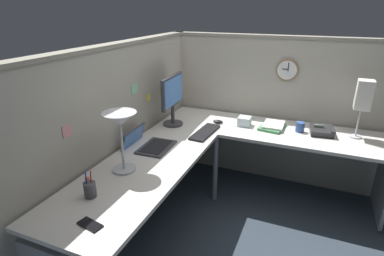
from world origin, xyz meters
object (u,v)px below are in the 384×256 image
object	(u,v)px
monitor	(173,97)
keyboard	(205,132)
laptop	(146,144)
computer_mouse	(218,122)
office_phone	(323,131)
cell_phone	(90,225)
coffee_mug	(300,127)
tissue_box	(244,121)
desk_lamp_dome	(120,124)
pen_cup	(90,189)
book_stack	(273,126)
desk_lamp_paper	(364,97)
wall_clock	(287,70)

from	to	relation	value
monitor	keyboard	size ratio (longest dim) A/B	1.16
laptop	computer_mouse	size ratio (longest dim) A/B	3.78
laptop	office_phone	size ratio (longest dim) A/B	1.73
computer_mouse	cell_phone	xyz separation A→B (m)	(-1.78, 0.16, -0.01)
coffee_mug	monitor	bearing A→B (deg)	103.61
keyboard	tissue_box	distance (m)	0.45
desk_lamp_dome	tissue_box	bearing A→B (deg)	-25.99
pen_cup	tissue_box	world-z (taller)	pen_cup
keyboard	pen_cup	size ratio (longest dim) A/B	2.39
pen_cup	book_stack	size ratio (longest dim) A/B	0.59
office_phone	desk_lamp_paper	world-z (taller)	desk_lamp_paper
computer_mouse	office_phone	size ratio (longest dim) A/B	0.46
cell_phone	wall_clock	world-z (taller)	wall_clock
pen_cup	coffee_mug	xyz separation A→B (m)	(1.64, -1.13, -0.00)
cell_phone	tissue_box	bearing A→B (deg)	-2.03
tissue_box	laptop	bearing A→B (deg)	140.90
laptop	desk_lamp_dome	size ratio (longest dim) A/B	0.88
computer_mouse	wall_clock	size ratio (longest dim) A/B	0.47
computer_mouse	book_stack	xyz separation A→B (m)	(0.08, -0.54, 0.00)
desk_lamp_paper	coffee_mug	distance (m)	0.59
cell_phone	computer_mouse	bearing A→B (deg)	5.96
monitor	desk_lamp_paper	bearing A→B (deg)	-78.25
laptop	desk_lamp_dome	xyz separation A→B (m)	(-0.42, -0.06, 0.34)
desk_lamp_paper	coffee_mug	bearing A→B (deg)	97.02
desk_lamp_dome	wall_clock	xyz separation A→B (m)	(1.58, -0.92, 0.16)
office_phone	pen_cup	bearing A→B (deg)	141.00
desk_lamp_paper	wall_clock	world-z (taller)	wall_clock
book_stack	tissue_box	xyz separation A→B (m)	(-0.04, 0.28, 0.02)
wall_clock	keyboard	bearing A→B (deg)	138.49
laptop	cell_phone	world-z (taller)	laptop
cell_phone	office_phone	xyz separation A→B (m)	(1.87, -1.15, 0.03)
tissue_box	cell_phone	bearing A→B (deg)	167.02
pen_cup	desk_lamp_paper	bearing A→B (deg)	-43.55
keyboard	coffee_mug	size ratio (longest dim) A/B	4.48
desk_lamp_paper	wall_clock	xyz separation A→B (m)	(0.25, 0.69, 0.14)
cell_phone	coffee_mug	xyz separation A→B (m)	(1.86, -0.95, 0.04)
laptop	wall_clock	bearing A→B (deg)	-40.11
laptop	book_stack	xyz separation A→B (m)	(0.85, -0.93, -0.00)
coffee_mug	wall_clock	size ratio (longest dim) A/B	0.44
computer_mouse	desk_lamp_dome	bearing A→B (deg)	164.30
computer_mouse	book_stack	distance (m)	0.55
pen_cup	desk_lamp_dome	bearing A→B (deg)	-0.22
keyboard	wall_clock	xyz separation A→B (m)	(0.70, -0.62, 0.51)
book_stack	wall_clock	size ratio (longest dim) A/B	1.40
tissue_box	wall_clock	distance (m)	0.67
office_phone	desk_lamp_dome	bearing A→B (deg)	133.83
monitor	laptop	bearing A→B (deg)	-178.55
computer_mouse	desk_lamp_paper	xyz separation A→B (m)	(0.14, -1.27, 0.37)
coffee_mug	wall_clock	bearing A→B (deg)	33.43
pen_cup	tissue_box	distance (m)	1.70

